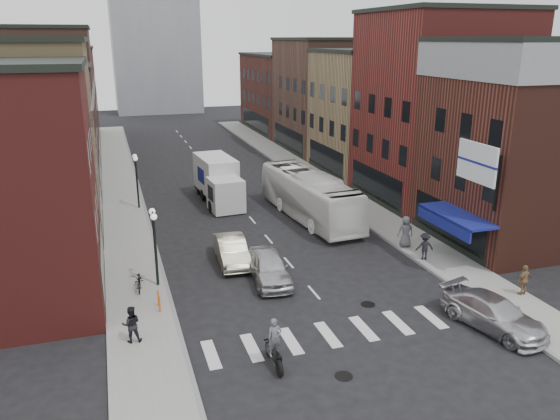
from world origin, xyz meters
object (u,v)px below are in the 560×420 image
object	(u,v)px
transit_bus	(309,196)
ped_right_b	(524,280)
motorcycle_rider	(274,345)
ped_right_a	(425,246)
sedan_left_far	(232,250)
sedan_left_near	(269,267)
parked_bicycle	(139,280)
ped_right_c	(406,232)
curb_car	(494,313)
ped_left_solo	(131,324)
box_truck	(218,181)
bike_rack	(159,301)
streetlamp_far	(136,171)
billboard_sign	(478,164)
streetlamp_near	(154,234)

from	to	relation	value
transit_bus	ped_right_b	world-z (taller)	transit_bus
motorcycle_rider	ped_right_a	xyz separation A→B (m)	(11.20, 7.38, -0.03)
transit_bus	ped_right_a	distance (m)	10.08
sedan_left_far	sedan_left_near	bearing A→B (deg)	-62.76
parked_bicycle	ped_right_c	distance (m)	15.77
transit_bus	curb_car	world-z (taller)	transit_bus
ped_left_solo	ped_right_a	distance (m)	16.85
sedan_left_far	curb_car	xyz separation A→B (m)	(9.28, -10.68, -0.03)
box_truck	sedan_left_near	xyz separation A→B (m)	(-0.44, -15.11, -0.88)
motorcycle_rider	ped_right_a	size ratio (longest dim) A/B	1.31
bike_rack	motorcycle_rider	size ratio (longest dim) A/B	0.39
streetlamp_far	curb_car	distance (m)	26.54
billboard_sign	streetlamp_near	size ratio (longest dim) A/B	0.90
ped_left_solo	box_truck	bearing A→B (deg)	-108.79
ped_right_c	motorcycle_rider	bearing A→B (deg)	52.23
ped_right_c	sedan_left_far	bearing A→B (deg)	6.03
transit_bus	parked_bicycle	size ratio (longest dim) A/B	6.74
bike_rack	ped_right_c	distance (m)	15.44
streetlamp_near	ped_right_a	world-z (taller)	streetlamp_near
streetlamp_near	motorcycle_rider	size ratio (longest dim) A/B	1.98
billboard_sign	sedan_left_near	bearing A→B (deg)	166.41
transit_bus	sedan_left_near	world-z (taller)	transit_bus
sedan_left_far	ped_right_b	world-z (taller)	ped_right_b
motorcycle_rider	ped_right_c	bearing A→B (deg)	36.76
bike_rack	ped_right_a	xyz separation A→B (m)	(15.00, 1.50, 0.39)
bike_rack	transit_bus	distance (m)	15.96
motorcycle_rider	ped_right_c	xyz separation A→B (m)	(11.20, 9.50, 0.14)
parked_bicycle	ped_right_c	bearing A→B (deg)	8.01
curb_car	ped_right_a	world-z (taller)	ped_right_a
streetlamp_near	box_truck	distance (m)	15.42
sedan_left_near	ped_right_b	world-z (taller)	ped_right_b
billboard_sign	parked_bicycle	world-z (taller)	billboard_sign
sedan_left_far	ped_left_solo	distance (m)	9.35
streetlamp_far	ped_left_solo	bearing A→B (deg)	-94.62
streetlamp_near	box_truck	bearing A→B (deg)	66.67
ped_left_solo	motorcycle_rider	bearing A→B (deg)	149.95
transit_bus	curb_car	bearing A→B (deg)	-87.29
sedan_left_far	parked_bicycle	bearing A→B (deg)	-153.50
curb_car	ped_left_solo	distance (m)	15.55
box_truck	ped_left_solo	xyz separation A→B (m)	(-7.64, -19.37, -0.72)
parked_bicycle	sedan_left_far	bearing A→B (deg)	26.83
ped_right_b	sedan_left_far	bearing A→B (deg)	-44.56
sedan_left_near	ped_right_a	world-z (taller)	ped_right_a
bike_rack	ped_right_c	size ratio (longest dim) A/B	0.42
streetlamp_near	sedan_left_near	bearing A→B (deg)	-10.04
bike_rack	ped_right_a	size ratio (longest dim) A/B	0.51
parked_bicycle	ped_left_solo	xyz separation A→B (m)	(-0.64, -5.04, 0.34)
transit_bus	box_truck	bearing A→B (deg)	127.13
motorcycle_rider	ped_left_solo	size ratio (longest dim) A/B	1.30
streetlamp_far	transit_bus	bearing A→B (deg)	-26.85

